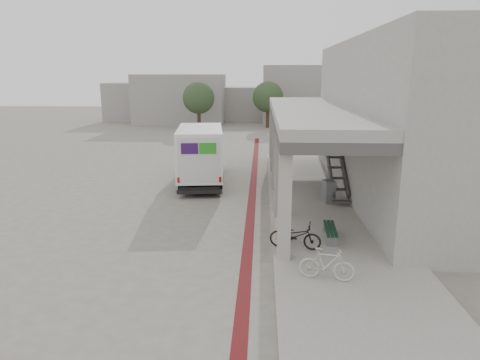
# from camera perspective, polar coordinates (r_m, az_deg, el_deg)

# --- Properties ---
(ground) EXTENTS (120.00, 120.00, 0.00)m
(ground) POSITION_cam_1_polar(r_m,az_deg,el_deg) (16.46, -2.16, -5.52)
(ground) COLOR #6C665D
(ground) RESTS_ON ground
(bike_lane_stripe) EXTENTS (0.35, 40.00, 0.01)m
(bike_lane_stripe) POSITION_cam_1_polar(r_m,az_deg,el_deg) (18.30, 1.52, -3.48)
(bike_lane_stripe) COLOR #551113
(bike_lane_stripe) RESTS_ON ground
(sidewalk) EXTENTS (4.40, 28.00, 0.12)m
(sidewalk) POSITION_cam_1_polar(r_m,az_deg,el_deg) (16.59, 11.81, -5.44)
(sidewalk) COLOR gray
(sidewalk) RESTS_ON ground
(transit_building) EXTENTS (7.60, 17.00, 7.00)m
(transit_building) POSITION_cam_1_polar(r_m,az_deg,el_deg) (20.79, 18.19, 7.49)
(transit_building) COLOR gray
(transit_building) RESTS_ON ground
(distant_backdrop) EXTENTS (28.00, 10.00, 6.50)m
(distant_backdrop) POSITION_cam_1_polar(r_m,az_deg,el_deg) (51.60, -1.83, 10.79)
(distant_backdrop) COLOR gray
(distant_backdrop) RESTS_ON ground
(tree_left) EXTENTS (3.20, 3.20, 4.80)m
(tree_left) POSITION_cam_1_polar(r_m,az_deg,el_deg) (44.00, -5.55, 10.82)
(tree_left) COLOR #38281C
(tree_left) RESTS_ON ground
(tree_mid) EXTENTS (3.20, 3.20, 4.80)m
(tree_mid) POSITION_cam_1_polar(r_m,az_deg,el_deg) (45.53, 3.74, 10.96)
(tree_mid) COLOR #38281C
(tree_mid) RESTS_ON ground
(tree_right) EXTENTS (3.20, 3.20, 4.80)m
(tree_right) POSITION_cam_1_polar(r_m,az_deg,el_deg) (45.35, 14.09, 10.57)
(tree_right) COLOR #38281C
(tree_right) RESTS_ON ground
(fedex_truck) EXTENTS (2.85, 7.01, 2.91)m
(fedex_truck) POSITION_cam_1_polar(r_m,az_deg,el_deg) (22.33, -5.25, 3.71)
(fedex_truck) COLOR black
(fedex_truck) RESTS_ON ground
(bench) EXTENTS (0.45, 1.63, 0.38)m
(bench) POSITION_cam_1_polar(r_m,az_deg,el_deg) (14.68, 11.95, -6.65)
(bench) COLOR slate
(bench) RESTS_ON sidewalk
(bollard_near) EXTENTS (0.43, 0.43, 0.64)m
(bollard_near) POSITION_cam_1_polar(r_m,az_deg,el_deg) (14.22, 5.57, -6.88)
(bollard_near) COLOR tan
(bollard_near) RESTS_ON sidewalk
(bollard_far) EXTENTS (0.44, 0.44, 0.66)m
(bollard_far) POSITION_cam_1_polar(r_m,az_deg,el_deg) (14.69, 5.48, -6.13)
(bollard_far) COLOR tan
(bollard_far) RESTS_ON sidewalk
(utility_cabinet) EXTENTS (0.56, 0.66, 0.95)m
(utility_cabinet) POSITION_cam_1_polar(r_m,az_deg,el_deg) (18.74, 11.71, -1.48)
(utility_cabinet) COLOR gray
(utility_cabinet) RESTS_ON sidewalk
(bicycle_black) EXTENTS (1.71, 0.89, 0.85)m
(bicycle_black) POSITION_cam_1_polar(r_m,az_deg,el_deg) (13.65, 7.38, -7.36)
(bicycle_black) COLOR black
(bicycle_black) RESTS_ON sidewalk
(bicycle_cream) EXTENTS (1.54, 0.73, 0.89)m
(bicycle_cream) POSITION_cam_1_polar(r_m,az_deg,el_deg) (11.79, 11.49, -10.95)
(bicycle_cream) COLOR beige
(bicycle_cream) RESTS_ON sidewalk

